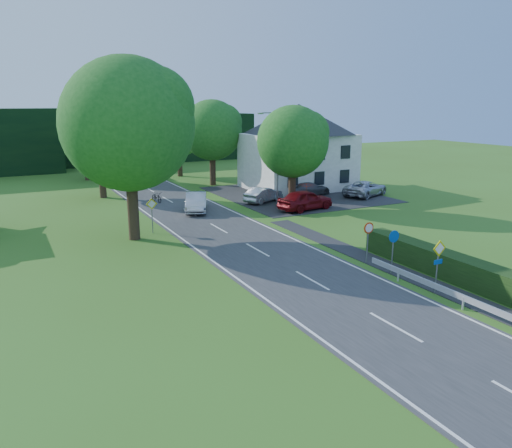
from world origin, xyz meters
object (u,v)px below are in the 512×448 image
parked_car_silver_a (263,195)px  motorcycle (157,197)px  moving_car (196,202)px  parked_car_grey (309,189)px  parked_car_red (305,200)px  parasol (307,192)px  parked_car_silver_b (366,188)px  streetlight (276,153)px

parked_car_silver_a → motorcycle: bearing=37.4°
moving_car → parked_car_grey: moving_car is taller
motorcycle → parked_car_grey: 14.45m
parked_car_silver_a → parked_car_grey: size_ratio=0.94×
parked_car_red → parasol: size_ratio=2.63×
moving_car → parasol: parasol is taller
parked_car_silver_b → parasol: (-6.51, 0.29, 0.12)m
streetlight → parked_car_silver_a: size_ratio=1.94×
motorcycle → parked_car_red: size_ratio=0.36×
parked_car_grey → parked_car_red: bearing=140.7°
moving_car → parasol: 10.35m
motorcycle → parked_car_silver_a: bearing=-36.7°
moving_car → parked_car_silver_b: (16.85, -0.92, -0.05)m
moving_car → motorcycle: (-1.82, 5.19, -0.31)m
motorcycle → parked_car_silver_a: 9.57m
motorcycle → parked_car_red: 13.42m
parked_car_red → parked_car_silver_a: (-1.57, 4.50, -0.16)m
streetlight → parked_car_silver_a: streetlight is taller
moving_car → motorcycle: bearing=131.4°
parked_car_silver_a → parked_car_silver_b: size_ratio=0.79×
parked_car_silver_a → parked_car_silver_b: parked_car_silver_b is taller
moving_car → parked_car_silver_a: 6.76m
moving_car → parked_car_red: parked_car_red is taller
moving_car → parked_car_silver_a: bearing=29.4°
motorcycle → streetlight: bearing=-39.7°
parked_car_red → parked_car_grey: 6.78m
streetlight → parked_car_grey: (4.80, 2.00, -3.79)m
parked_car_grey → motorcycle: bearing=73.1°
motorcycle → parked_car_silver_a: parked_car_silver_a is taller
motorcycle → parked_car_grey: size_ratio=0.40×
parked_car_red → parked_car_silver_a: parked_car_red is taller
parked_car_silver_b → moving_car: bearing=65.1°
parked_car_grey → parked_car_silver_b: bearing=-124.7°
motorcycle → parked_car_red: parked_car_red is taller
parked_car_silver_b → parasol: parasol is taller
parked_car_silver_b → parked_car_grey: bearing=37.1°
parked_car_red → parked_car_silver_a: size_ratio=1.20×
parked_car_red → parasol: (2.06, 3.00, 0.00)m
streetlight → parked_car_grey: 6.43m
parked_car_silver_b → motorcycle: bearing=50.1°
parked_car_silver_a → parked_car_red: bearing=173.5°
parked_car_grey → parasol: bearing=139.2°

